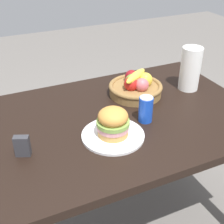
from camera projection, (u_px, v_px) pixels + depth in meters
ground_plane at (113, 221)px, 1.87m from camera, size 8.00×8.00×0.00m
dining_table at (113, 134)px, 1.53m from camera, size 1.40×0.90×0.75m
plate at (113, 135)px, 1.34m from camera, size 0.28×0.28×0.01m
sandwich at (113, 122)px, 1.30m from camera, size 0.14×0.14×0.13m
soda_can at (146, 109)px, 1.42m from camera, size 0.07×0.07×0.13m
fruit_basket at (136, 86)px, 1.65m from camera, size 0.29×0.29×0.13m
paper_towel_roll at (190, 69)px, 1.67m from camera, size 0.11×0.11×0.24m
napkin_holder at (22, 146)px, 1.21m from camera, size 0.07×0.05×0.09m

